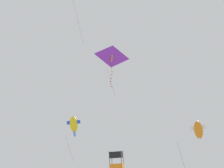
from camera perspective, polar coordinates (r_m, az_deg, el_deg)
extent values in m
pyramid|color=purple|center=(34.07, -0.04, 4.66)|extent=(0.59, 2.65, 1.64)
cube|color=yellow|center=(34.13, -0.12, 4.25)|extent=(0.81, 0.08, 0.90)
cube|color=yellow|center=(34.33, 0.03, 5.77)|extent=(0.11, 0.66, 0.18)
cylinder|color=#47474C|center=(33.68, -0.12, 3.11)|extent=(0.02, 0.02, 0.31)
cube|color=red|center=(33.59, -0.11, 2.89)|extent=(0.16, 0.08, 0.06)
cylinder|color=#47474C|center=(33.45, -0.08, 2.73)|extent=(0.01, 0.14, 0.32)
cube|color=red|center=(33.31, -0.06, 2.56)|extent=(0.15, 0.12, 0.06)
cylinder|color=#47474C|center=(33.22, -0.02, 2.34)|extent=(0.05, 0.04, 0.31)
cube|color=red|center=(33.13, 0.02, 2.12)|extent=(0.12, 0.14, 0.06)
cylinder|color=#47474C|center=(33.07, -0.01, 1.87)|extent=(0.03, 0.07, 0.31)
cube|color=red|center=(33.01, -0.04, 1.61)|extent=(0.11, 0.15, 0.06)
cylinder|color=#47474C|center=(33.02, -0.10, 1.29)|extent=(0.02, 0.23, 0.32)
cube|color=red|center=(33.02, -0.16, 0.96)|extent=(0.10, 0.16, 0.06)
cylinder|color=#47474C|center=(32.97, -0.22, 0.70)|extent=(0.06, 0.09, 0.32)
cube|color=red|center=(32.92, -0.28, 0.44)|extent=(0.10, 0.16, 0.06)
cylinder|color=#47474C|center=(32.85, -0.26, 0.19)|extent=(0.04, 0.02, 0.31)
cube|color=red|center=(32.78, -0.24, -0.05)|extent=(0.17, 0.03, 0.06)
cylinder|color=#47474C|center=(32.63, -0.16, -0.22)|extent=(0.06, 0.19, 0.32)
cube|color=red|center=(32.48, -0.07, -0.39)|extent=(0.08, 0.16, 0.06)
cylinder|color=#47474C|center=(33.28, -0.24, 0.47)|extent=(0.16, 0.95, 3.37)
ellipsoid|color=yellow|center=(37.28, -6.52, -6.81)|extent=(1.74, 1.50, 1.91)
cube|color=blue|center=(37.41, -7.22, -6.54)|extent=(0.52, 0.66, 0.37)
cube|color=blue|center=(37.12, -5.89, -6.43)|extent=(0.52, 0.66, 0.37)
cube|color=blue|center=(37.38, -6.35, -8.40)|extent=(0.68, 0.42, 0.75)
sphere|color=black|center=(37.64, -6.80, -5.92)|extent=(0.23, 0.21, 0.19)
sphere|color=black|center=(37.49, -6.11, -5.86)|extent=(0.23, 0.21, 0.19)
cylinder|color=#47474C|center=(37.43, -7.25, -10.81)|extent=(0.84, 1.22, 2.71)
cylinder|color=#47474C|center=(33.03, -6.54, 13.53)|extent=(2.28, 2.71, 7.30)
cube|color=black|center=(33.98, 0.89, -11.94)|extent=(0.75, 1.11, 0.60)
cube|color=black|center=(32.85, 0.51, -11.94)|extent=(0.75, 1.11, 0.60)
cube|color=black|center=(33.53, -0.28, -12.01)|extent=(1.14, 0.65, 0.93)
cube|color=black|center=(33.31, 1.70, -11.87)|extent=(1.14, 0.65, 0.93)
cube|color=orange|center=(33.98, 1.03, -13.88)|extent=(0.75, 1.11, 0.60)
cube|color=orange|center=(32.85, 0.65, -13.94)|extent=(0.75, 1.11, 0.60)
cube|color=orange|center=(33.53, -0.15, -13.97)|extent=(1.14, 0.65, 0.93)
cube|color=orange|center=(33.31, 1.84, -13.85)|extent=(1.14, 0.65, 0.93)
cylinder|color=#332D28|center=(34.08, -0.01, -12.97)|extent=(0.55, 0.33, 1.78)
cylinder|color=#332D28|center=(33.87, 1.94, -12.85)|extent=(0.55, 0.33, 1.78)
cylinder|color=#332D28|center=(32.96, -0.42, -13.00)|extent=(0.55, 0.33, 1.78)
cylinder|color=#332D28|center=(32.74, 1.59, -12.87)|extent=(0.55, 0.33, 1.78)
ellipsoid|color=orange|center=(24.65, 14.47, -7.56)|extent=(1.03, 1.00, 1.34)
cube|color=white|center=(24.70, 13.68, -7.35)|extent=(0.36, 0.41, 0.28)
cube|color=white|center=(24.63, 15.15, -7.08)|extent=(0.36, 0.41, 0.28)
cube|color=white|center=(24.58, 14.76, -9.24)|extent=(0.40, 0.33, 0.48)
sphere|color=black|center=(24.95, 14.01, -6.77)|extent=(0.15, 0.15, 0.12)
sphere|color=black|center=(24.91, 14.77, -6.64)|extent=(0.15, 0.15, 0.12)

